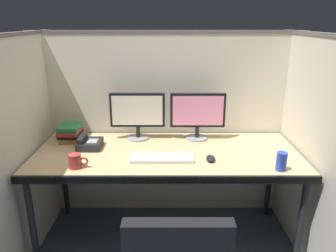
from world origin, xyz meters
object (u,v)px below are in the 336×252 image
(monitor_right, at_px, (199,113))
(keyboard_main, at_px, (163,158))
(soda_can, at_px, (283,162))
(computer_mouse, at_px, (212,158))
(desk, at_px, (168,159))
(coffee_mug, at_px, (77,161))
(monitor_left, at_px, (139,113))
(desk_phone, at_px, (90,143))
(book_stack, at_px, (72,132))

(monitor_right, height_order, keyboard_main, monitor_right)
(soda_can, bearing_deg, computer_mouse, 161.08)
(desk, xyz_separation_m, computer_mouse, (0.30, -0.14, 0.07))
(keyboard_main, height_order, coffee_mug, coffee_mug)
(monitor_left, height_order, desk_phone, monitor_left)
(coffee_mug, bearing_deg, monitor_right, 32.65)
(monitor_right, height_order, soda_can, monitor_right)
(computer_mouse, height_order, desk_phone, desk_phone)
(desk_phone, bearing_deg, soda_can, -16.17)
(monitor_left, distance_m, book_stack, 0.55)
(monitor_left, xyz_separation_m, keyboard_main, (0.20, -0.41, -0.20))
(soda_can, bearing_deg, desk_phone, 163.83)
(monitor_right, height_order, computer_mouse, monitor_right)
(desk, height_order, soda_can, soda_can)
(computer_mouse, xyz_separation_m, desk_phone, (-0.88, 0.23, 0.02))
(keyboard_main, bearing_deg, coffee_mug, -166.87)
(computer_mouse, xyz_separation_m, soda_can, (0.43, -0.15, 0.04))
(desk, height_order, monitor_left, monitor_left)
(monitor_left, relative_size, desk_phone, 2.26)
(keyboard_main, relative_size, coffee_mug, 3.41)
(coffee_mug, relative_size, desk_phone, 0.66)
(desk, distance_m, soda_can, 0.79)
(coffee_mug, height_order, desk_phone, coffee_mug)
(soda_can, bearing_deg, keyboard_main, 167.77)
(monitor_left, bearing_deg, coffee_mug, -123.51)
(desk, bearing_deg, soda_can, -21.77)
(computer_mouse, relative_size, soda_can, 0.79)
(desk, relative_size, monitor_left, 4.42)
(coffee_mug, bearing_deg, desk, 23.54)
(desk, relative_size, computer_mouse, 19.79)
(keyboard_main, xyz_separation_m, coffee_mug, (-0.55, -0.13, 0.04))
(coffee_mug, bearing_deg, book_stack, 109.05)
(desk, height_order, coffee_mug, coffee_mug)
(computer_mouse, xyz_separation_m, coffee_mug, (-0.88, -0.11, 0.03))
(keyboard_main, distance_m, book_stack, 0.82)
(monitor_right, height_order, coffee_mug, monitor_right)
(desk, height_order, computer_mouse, computer_mouse)
(coffee_mug, bearing_deg, monitor_left, 56.49)
(desk, bearing_deg, book_stack, 162.02)
(monitor_left, xyz_separation_m, soda_can, (0.96, -0.57, -0.15))
(keyboard_main, height_order, computer_mouse, computer_mouse)
(monitor_left, distance_m, soda_can, 1.13)
(keyboard_main, distance_m, computer_mouse, 0.33)
(coffee_mug, xyz_separation_m, book_stack, (-0.17, 0.50, 0.02))
(soda_can, bearing_deg, monitor_right, 130.56)
(monitor_left, relative_size, monitor_right, 1.00)
(computer_mouse, bearing_deg, keyboard_main, 176.91)
(book_stack, bearing_deg, desk, -17.98)
(monitor_right, relative_size, desk_phone, 2.26)
(desk, distance_m, monitor_left, 0.45)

